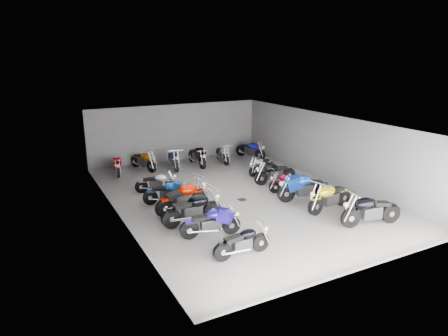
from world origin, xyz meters
The scene contains 24 objects.
ground centered at (0.00, 0.00, 0.00)m, with size 14.00×14.00×0.00m, color gray.
wall_back centered at (0.00, 7.00, 1.60)m, with size 10.00×0.10×3.20m, color slate.
wall_left centered at (-5.00, 0.00, 1.60)m, with size 0.10×14.00×3.20m, color slate.
wall_right centered at (5.00, 0.00, 1.60)m, with size 0.10×14.00×3.20m, color slate.
ceiling centered at (0.00, 0.00, 3.22)m, with size 10.00×14.00×0.04m, color black.
drain_grate centered at (0.00, -0.50, 0.01)m, with size 0.32×0.32×0.01m, color black.
motorcycle_left_a centered at (-2.42, -4.71, 0.46)m, with size 1.91×0.37×0.84m.
motorcycle_left_b centered at (-2.67, -3.05, 0.50)m, with size 2.08×0.58×0.92m.
motorcycle_left_c centered at (-2.79, -1.79, 0.55)m, with size 2.31×0.46×1.02m.
motorcycle_left_d centered at (-2.68, -0.57, 0.57)m, with size 2.35×0.73×1.05m.
motorcycle_left_e centered at (-2.91, 0.51, 0.48)m, with size 1.92×0.79×0.88m.
motorcycle_left_f centered at (-2.87, 2.08, 0.45)m, with size 1.79×0.74×0.82m.
motorcycle_right_a centered at (2.73, -4.85, 0.56)m, with size 2.33×0.69×1.03m.
motorcycle_right_b centered at (2.41, -3.10, 0.57)m, with size 2.37×0.60×1.04m.
motorcycle_right_c centered at (2.23, -1.81, 0.58)m, with size 2.34×0.86×1.06m.
motorcycle_right_d centered at (2.31, -0.60, 0.45)m, with size 1.84×0.60×0.82m.
motorcycle_right_e centered at (2.48, 0.73, 0.52)m, with size 2.16×0.47×0.95m.
motorcycle_right_f centered at (2.75, 2.34, 0.46)m, with size 1.83×0.81×0.84m.
motorcycle_back_a centered at (-3.76, 5.70, 0.47)m, with size 0.51×1.94×0.86m.
motorcycle_back_b centered at (-2.35, 5.83, 0.52)m, with size 0.80×2.09×0.95m.
motorcycle_back_c centered at (-0.85, 5.36, 0.51)m, with size 0.52×2.10×0.93m.
motorcycle_back_d centered at (0.50, 5.27, 0.53)m, with size 0.44×2.22×0.98m.
motorcycle_back_e centered at (2.06, 5.27, 0.49)m, with size 0.53×2.04×0.90m.
motorcycle_back_f centered at (3.95, 5.32, 0.52)m, with size 0.80×2.09×0.95m.
Camera 1 is at (-7.97, -14.13, 5.88)m, focal length 32.00 mm.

